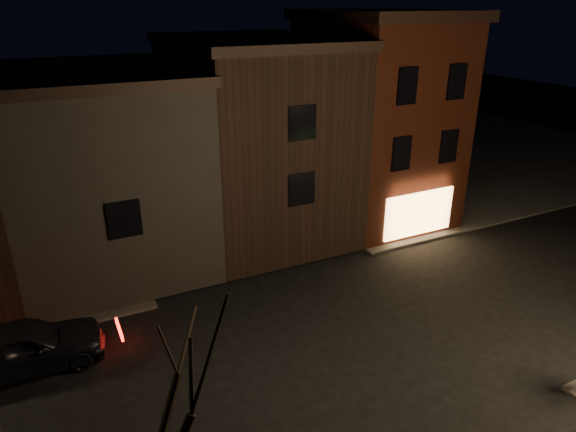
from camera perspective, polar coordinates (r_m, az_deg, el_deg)
name	(u,v)px	position (r m, az deg, el deg)	size (l,w,h in m)	color
ground	(336,344)	(18.41, 5.33, -13.97)	(120.00, 120.00, 0.00)	black
sidewalk_far_right	(416,144)	(44.22, 14.07, 7.75)	(30.00, 30.00, 0.12)	#2D2B28
corner_building	(376,117)	(27.70, 9.73, 10.79)	(6.50, 8.50, 10.50)	#3C150A
row_building_a	(254,137)	(25.57, -3.80, 8.78)	(7.30, 10.30, 9.40)	black
row_building_b	(102,166)	(23.97, -20.01, 5.25)	(7.80, 10.30, 8.40)	black
parked_car_a	(21,347)	(18.79, -27.56, -12.81)	(2.03, 5.03, 1.72)	black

